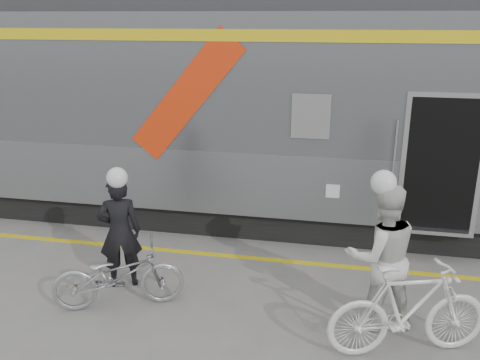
% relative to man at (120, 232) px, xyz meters
% --- Properties ---
extents(ground, '(90.00, 90.00, 0.00)m').
position_rel_man_xyz_m(ground, '(1.11, -0.97, -0.82)').
color(ground, slate).
rests_on(ground, ground).
extents(train, '(24.00, 3.17, 4.10)m').
position_rel_man_xyz_m(train, '(2.32, 3.23, 1.23)').
color(train, black).
rests_on(train, ground).
extents(safety_strip, '(24.00, 0.12, 0.01)m').
position_rel_man_xyz_m(safety_strip, '(1.11, 1.18, -0.82)').
color(safety_strip, yellow).
rests_on(safety_strip, ground).
extents(man, '(0.70, 0.59, 1.64)m').
position_rel_man_xyz_m(man, '(0.00, 0.00, 0.00)').
color(man, black).
rests_on(man, ground).
extents(bicycle_left, '(1.82, 1.20, 0.90)m').
position_rel_man_xyz_m(bicycle_left, '(0.20, -0.55, -0.37)').
color(bicycle_left, '#9D9EA4').
rests_on(bicycle_left, ground).
extents(woman, '(1.08, 0.95, 1.87)m').
position_rel_man_xyz_m(woman, '(3.55, -0.29, 0.11)').
color(woman, silver).
rests_on(woman, ground).
extents(bicycle_right, '(1.96, 1.08, 1.13)m').
position_rel_man_xyz_m(bicycle_right, '(3.85, -0.84, -0.26)').
color(bicycle_right, white).
rests_on(bicycle_right, ground).
extents(helmet_man, '(0.28, 0.28, 0.28)m').
position_rel_man_xyz_m(helmet_man, '(0.00, 0.00, 0.96)').
color(helmet_man, white).
rests_on(helmet_man, man).
extents(helmet_woman, '(0.30, 0.30, 0.30)m').
position_rel_man_xyz_m(helmet_woman, '(3.55, -0.29, 1.20)').
color(helmet_woman, white).
rests_on(helmet_woman, woman).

